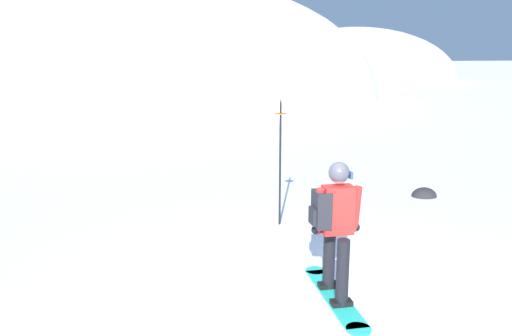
# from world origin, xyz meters

# --- Properties ---
(ground_plane) EXTENTS (300.00, 300.00, 0.00)m
(ground_plane) POSITION_xyz_m (0.00, 0.00, 0.00)
(ground_plane) COLOR white
(ridge_peak_main) EXTENTS (30.80, 27.72, 15.80)m
(ridge_peak_main) POSITION_xyz_m (0.60, 30.51, 0.00)
(ridge_peak_main) COLOR white
(ridge_peak_main) RESTS_ON ground
(ridge_peak_far) EXTENTS (21.98, 19.78, 11.21)m
(ridge_peak_far) POSITION_xyz_m (23.83, 46.48, 0.00)
(ridge_peak_far) COLOR white
(ridge_peak_far) RESTS_ON ground
(snowboarder_main) EXTENTS (0.65, 1.83, 1.71)m
(snowboarder_main) POSITION_xyz_m (0.21, 0.15, 0.92)
(snowboarder_main) COLOR #23B7A3
(snowboarder_main) RESTS_ON ground
(piste_marker_near) EXTENTS (0.20, 0.20, 2.21)m
(piste_marker_near) POSITION_xyz_m (0.47, 2.97, 1.25)
(piste_marker_near) COLOR black
(piste_marker_near) RESTS_ON ground
(rock_dark) EXTENTS (0.54, 0.46, 0.38)m
(rock_dark) POSITION_xyz_m (3.97, 3.82, 0.00)
(rock_dark) COLOR #282628
(rock_dark) RESTS_ON ground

